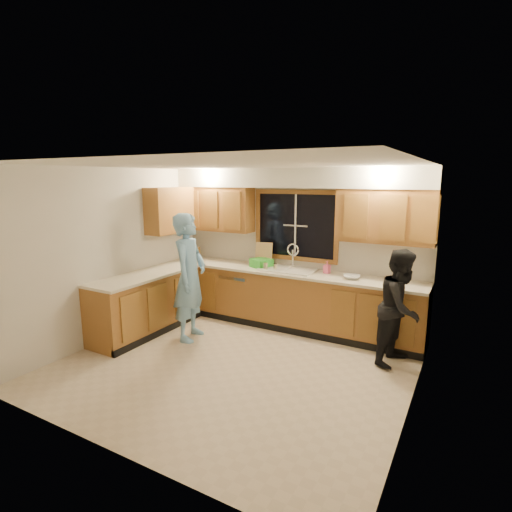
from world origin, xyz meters
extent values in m
plane|color=beige|center=(0.00, 0.00, 0.00)|extent=(4.20, 4.20, 0.00)
plane|color=white|center=(0.00, 0.00, 2.50)|extent=(4.20, 4.20, 0.00)
plane|color=beige|center=(0.00, 1.90, 1.25)|extent=(4.20, 0.00, 4.20)
plane|color=beige|center=(-2.10, 0.00, 1.25)|extent=(0.00, 3.80, 3.80)
plane|color=beige|center=(2.10, 0.00, 1.25)|extent=(0.00, 3.80, 3.80)
cube|color=#99622C|center=(0.00, 1.60, 0.44)|extent=(4.20, 0.60, 0.88)
cube|color=#99622C|center=(-1.80, 0.35, 0.44)|extent=(0.60, 1.90, 0.88)
cube|color=beige|center=(0.00, 1.58, 0.90)|extent=(4.20, 0.63, 0.04)
cube|color=beige|center=(-1.79, 0.35, 0.90)|extent=(0.63, 1.90, 0.04)
cube|color=#99622C|center=(-1.43, 1.73, 1.83)|extent=(1.35, 0.33, 0.75)
cube|color=#99622C|center=(1.43, 1.73, 1.83)|extent=(1.35, 0.33, 0.75)
cube|color=#99622C|center=(-1.94, 1.12, 1.83)|extent=(0.33, 0.90, 0.75)
cube|color=silver|center=(0.00, 1.72, 2.35)|extent=(4.20, 0.35, 0.30)
cube|color=black|center=(0.00, 1.90, 1.60)|extent=(1.30, 0.01, 1.00)
cube|color=#99622C|center=(0.00, 1.89, 2.14)|extent=(1.44, 0.03, 0.07)
cube|color=#99622C|center=(0.00, 1.89, 1.07)|extent=(1.44, 0.03, 0.07)
cube|color=#99622C|center=(-0.69, 1.89, 1.60)|extent=(0.07, 0.03, 1.00)
cube|color=#99622C|center=(0.69, 1.89, 1.60)|extent=(0.07, 0.03, 1.00)
cube|color=white|center=(0.00, 1.60, 0.93)|extent=(0.86, 0.52, 0.03)
cube|color=white|center=(-0.21, 1.60, 0.84)|extent=(0.38, 0.42, 0.18)
cube|color=white|center=(0.21, 1.60, 0.84)|extent=(0.38, 0.42, 0.18)
cylinder|color=silver|center=(0.00, 1.80, 1.08)|extent=(0.04, 0.04, 0.28)
torus|color=silver|center=(0.00, 1.80, 1.22)|extent=(0.21, 0.03, 0.21)
cube|color=white|center=(-0.85, 1.59, 0.41)|extent=(0.60, 0.56, 0.82)
cube|color=white|center=(-1.80, -0.22, 0.45)|extent=(0.58, 0.75, 0.90)
imported|color=#74ACDB|center=(-1.04, 0.47, 0.93)|extent=(0.60, 0.77, 1.86)
imported|color=black|center=(1.80, 1.11, 0.74)|extent=(0.73, 0.85, 1.49)
cube|color=olive|center=(-1.82, 1.65, 1.03)|extent=(0.13, 0.12, 0.22)
cube|color=tan|center=(-0.51, 1.76, 1.11)|extent=(0.30, 0.15, 0.38)
cube|color=green|center=(-0.47, 1.60, 0.99)|extent=(0.39, 0.38, 0.14)
imported|color=#F45D8B|center=(0.61, 1.72, 1.01)|extent=(0.10, 0.10, 0.19)
imported|color=silver|center=(1.04, 1.54, 0.95)|extent=(0.29, 0.29, 0.06)
cylinder|color=beige|center=(-0.29, 1.42, 0.98)|extent=(0.08, 0.08, 0.12)
cylinder|color=beige|center=(-0.16, 1.49, 0.98)|extent=(0.08, 0.08, 0.11)
camera|label=1|loc=(2.54, -3.99, 2.34)|focal=28.00mm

